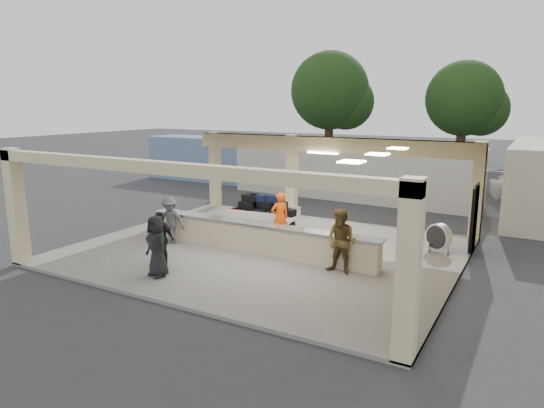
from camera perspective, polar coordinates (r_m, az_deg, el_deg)
The scene contains 15 objects.
ground at distance 16.14m, azimuth -0.71°, elevation -5.62°, with size 120.00×120.00×0.00m, color #2C2C2F.
pavilion at distance 16.25m, azimuth 1.11°, elevation -0.57°, with size 12.01×10.00×3.55m.
baggage_counter at distance 15.56m, azimuth -1.64°, elevation -4.03°, with size 8.20×0.58×0.98m.
luggage_cart at distance 18.02m, azimuth -1.15°, elevation -0.85°, with size 2.56×1.75×1.41m.
drum_fan at distance 16.51m, azimuth 19.04°, elevation -3.69°, with size 0.88×0.64×0.94m.
baggage_handler at distance 16.63m, azimuth 0.92°, elevation -1.60°, with size 0.64×0.35×1.75m, color #FF510D.
passenger_a at distance 13.72m, azimuth 8.14°, elevation -4.41°, with size 0.90×0.39×1.85m, color brown.
passenger_b at distance 14.72m, azimuth -12.99°, elevation -3.96°, with size 0.95×0.35×1.62m, color black.
passenger_c at distance 16.84m, azimuth -11.89°, elevation -1.89°, with size 1.06×0.37×1.64m, color #48484D.
passenger_d at distance 13.76m, azimuth -13.39°, elevation -4.84°, with size 0.84×0.34×1.72m, color black.
car_dark at distance 28.16m, azimuth 24.59°, elevation 2.23°, with size 1.44×4.08×1.36m, color black.
container_white at distance 25.40m, azimuth 9.23°, elevation 3.81°, with size 12.72×2.54×2.76m, color silver.
container_blue at distance 30.72m, azimuth -5.72°, elevation 5.21°, with size 10.44×2.50×2.71m, color #728BB6.
tree_left at distance 40.53m, azimuth 7.32°, elevation 12.73°, with size 6.60×6.30×9.00m.
tree_mid at distance 39.84m, azimuth 22.13°, elevation 11.10°, with size 6.00×5.60×8.00m.
Camera 1 is at (7.77, -13.30, 4.81)m, focal length 32.00 mm.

